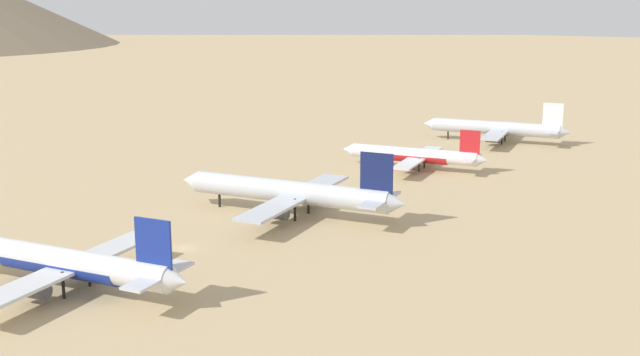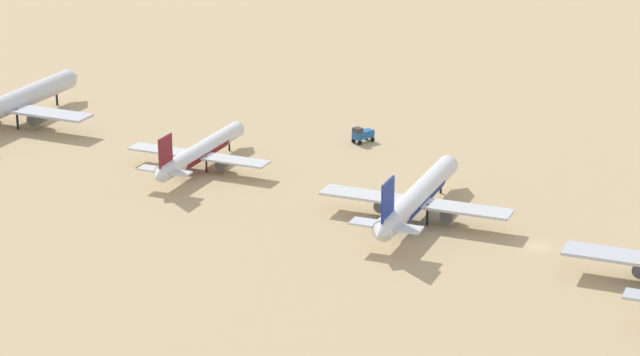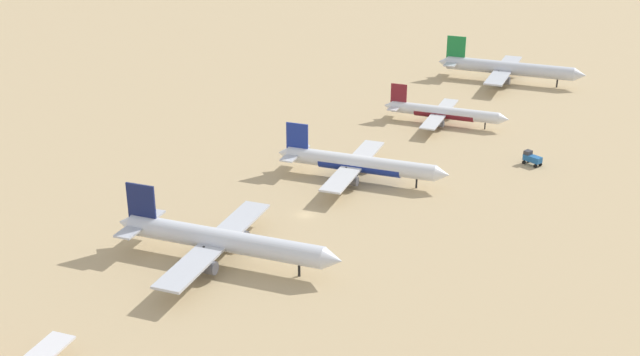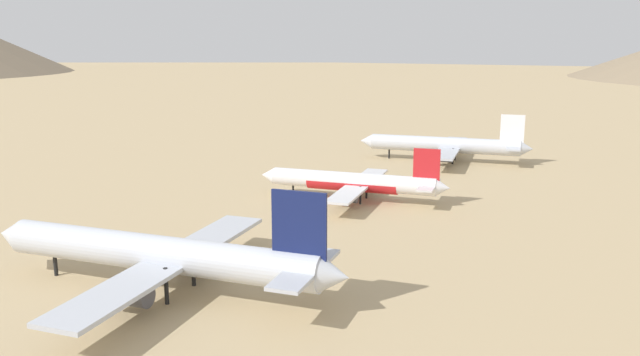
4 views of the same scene
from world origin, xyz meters
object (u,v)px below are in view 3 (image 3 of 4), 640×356
object	(u,v)px
parked_jet_3	(359,164)
parked_jet_4	(443,113)
parked_jet_2	(222,240)
service_truck	(532,158)
parked_jet_5	(508,68)

from	to	relation	value
parked_jet_3	parked_jet_4	bearing A→B (deg)	83.43
parked_jet_2	service_truck	distance (m)	100.10
parked_jet_3	service_truck	size ratio (longest dim) A/B	8.58
parked_jet_2	parked_jet_5	xyz separation A→B (m)	(21.67, 170.56, 0.25)
parked_jet_5	service_truck	xyz separation A→B (m)	(27.00, -83.15, -3.39)
parked_jet_5	parked_jet_2	bearing A→B (deg)	-97.24
parked_jet_2	service_truck	size ratio (longest dim) A/B	9.45
service_truck	parked_jet_4	bearing A→B (deg)	144.92
parked_jet_4	parked_jet_3	bearing A→B (deg)	-96.57
parked_jet_4	service_truck	distance (m)	41.42
parked_jet_2	parked_jet_3	distance (m)	56.41
parked_jet_4	parked_jet_5	world-z (taller)	parked_jet_5
parked_jet_3	service_truck	world-z (taller)	parked_jet_3
parked_jet_4	service_truck	bearing A→B (deg)	-35.08
parked_jet_3	parked_jet_4	size ratio (longest dim) A/B	1.17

